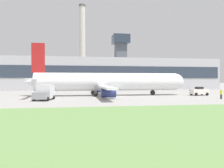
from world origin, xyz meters
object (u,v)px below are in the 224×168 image
(baggage_truck, at_px, (45,93))
(ground_crew_person, at_px, (221,94))
(pushback_tug, at_px, (199,92))
(airplane, at_px, (107,82))

(baggage_truck, bearing_deg, ground_crew_person, -5.52)
(pushback_tug, distance_m, baggage_truck, 32.44)
(airplane, height_order, ground_crew_person, airplane)
(pushback_tug, height_order, ground_crew_person, pushback_tug)
(pushback_tug, bearing_deg, airplane, 172.84)
(airplane, distance_m, pushback_tug, 20.41)
(ground_crew_person, bearing_deg, pushback_tug, 81.76)
(airplane, height_order, baggage_truck, airplane)
(pushback_tug, relative_size, ground_crew_person, 2.28)
(ground_crew_person, bearing_deg, airplane, 147.96)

